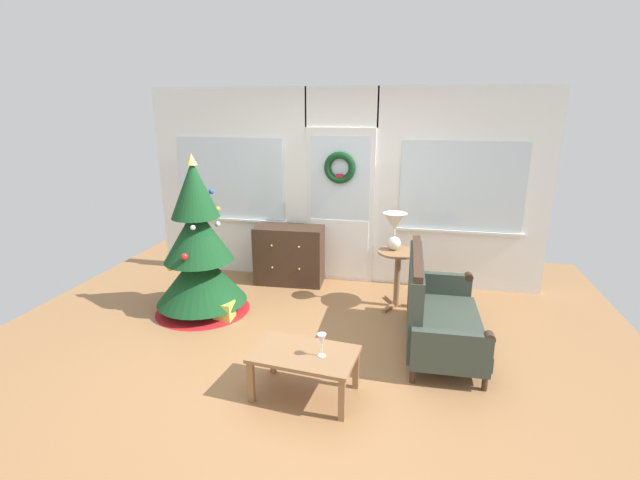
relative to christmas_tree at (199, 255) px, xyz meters
The scene contains 10 objects.
ground_plane 1.72m from the christmas_tree, 27.45° to the right, with size 6.76×6.76×0.00m, color #996B42.
back_wall_with_door 2.04m from the christmas_tree, 44.07° to the left, with size 5.20×0.19×2.55m.
christmas_tree is the anchor object (origin of this frame).
dresser_cabinet 1.34m from the christmas_tree, 54.40° to the left, with size 0.92×0.47×0.78m.
settee_sofa 2.65m from the christmas_tree, ahead, with size 0.75×1.51×0.96m.
side_table 2.30m from the christmas_tree, 14.82° to the left, with size 0.50×0.48×0.69m.
table_lamp 2.27m from the christmas_tree, 16.20° to the left, with size 0.28×0.28×0.44m.
coffee_table 2.09m from the christmas_tree, 40.49° to the right, with size 0.89×0.61×0.39m.
wine_glass 2.20m from the christmas_tree, 38.41° to the right, with size 0.08×0.08×0.20m.
gift_box 0.69m from the christmas_tree, 27.16° to the right, with size 0.21×0.19×0.21m, color #D8C64C.
Camera 1 is at (0.99, -3.81, 2.32)m, focal length 25.65 mm.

